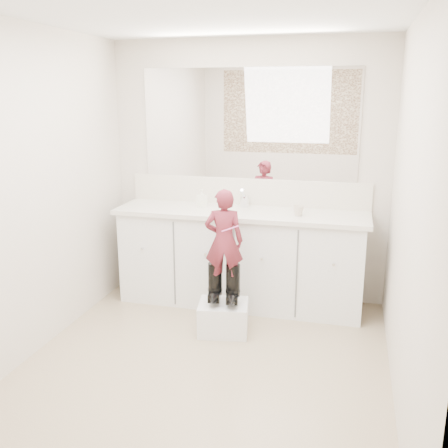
# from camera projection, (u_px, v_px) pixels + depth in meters

# --- Properties ---
(floor) EXTENTS (3.00, 3.00, 0.00)m
(floor) POSITION_uv_depth(u_px,v_px,m) (203.00, 368.00, 3.57)
(floor) COLOR #8D735C
(floor) RESTS_ON ground
(ceiling) EXTENTS (3.00, 3.00, 0.00)m
(ceiling) POSITION_uv_depth(u_px,v_px,m) (198.00, 8.00, 2.97)
(ceiling) COLOR white
(ceiling) RESTS_ON wall_back
(wall_back) EXTENTS (2.60, 0.00, 2.60)m
(wall_back) POSITION_uv_depth(u_px,v_px,m) (248.00, 172.00, 4.68)
(wall_back) COLOR beige
(wall_back) RESTS_ON floor
(wall_front) EXTENTS (2.60, 0.00, 2.60)m
(wall_front) POSITION_uv_depth(u_px,v_px,m) (82.00, 288.00, 1.87)
(wall_front) COLOR beige
(wall_front) RESTS_ON floor
(wall_left) EXTENTS (0.00, 3.00, 3.00)m
(wall_left) POSITION_uv_depth(u_px,v_px,m) (28.00, 195.00, 3.59)
(wall_left) COLOR beige
(wall_left) RESTS_ON floor
(wall_right) EXTENTS (0.00, 3.00, 3.00)m
(wall_right) POSITION_uv_depth(u_px,v_px,m) (410.00, 217.00, 2.96)
(wall_right) COLOR beige
(wall_right) RESTS_ON floor
(vanity_cabinet) EXTENTS (2.20, 0.55, 0.85)m
(vanity_cabinet) POSITION_uv_depth(u_px,v_px,m) (241.00, 259.00, 4.62)
(vanity_cabinet) COLOR silver
(vanity_cabinet) RESTS_ON floor
(countertop) EXTENTS (2.28, 0.58, 0.04)m
(countertop) POSITION_uv_depth(u_px,v_px,m) (241.00, 213.00, 4.49)
(countertop) COLOR beige
(countertop) RESTS_ON vanity_cabinet
(backsplash) EXTENTS (2.28, 0.03, 0.25)m
(backsplash) POSITION_uv_depth(u_px,v_px,m) (247.00, 192.00, 4.71)
(backsplash) COLOR beige
(backsplash) RESTS_ON countertop
(mirror) EXTENTS (2.00, 0.02, 1.00)m
(mirror) POSITION_uv_depth(u_px,v_px,m) (248.00, 124.00, 4.56)
(mirror) COLOR white
(mirror) RESTS_ON wall_back
(dot_panel) EXTENTS (2.00, 0.01, 1.20)m
(dot_panel) POSITION_uv_depth(u_px,v_px,m) (75.00, 168.00, 1.76)
(dot_panel) COLOR #472819
(dot_panel) RESTS_ON wall_front
(faucet) EXTENTS (0.08, 0.08, 0.10)m
(faucet) POSITION_uv_depth(u_px,v_px,m) (245.00, 202.00, 4.63)
(faucet) COLOR silver
(faucet) RESTS_ON countertop
(cup) EXTENTS (0.10, 0.10, 0.09)m
(cup) POSITION_uv_depth(u_px,v_px,m) (298.00, 211.00, 4.29)
(cup) COLOR beige
(cup) RESTS_ON countertop
(soap_bottle) EXTENTS (0.10, 0.10, 0.16)m
(soap_bottle) POSITION_uv_depth(u_px,v_px,m) (202.00, 198.00, 4.63)
(soap_bottle) COLOR white
(soap_bottle) RESTS_ON countertop
(step_stool) EXTENTS (0.45, 0.39, 0.25)m
(step_stool) POSITION_uv_depth(u_px,v_px,m) (223.00, 317.00, 4.10)
(step_stool) COLOR silver
(step_stool) RESTS_ON floor
(boot_left) EXTENTS (0.16, 0.24, 0.33)m
(boot_left) POSITION_uv_depth(u_px,v_px,m) (215.00, 282.00, 4.06)
(boot_left) COLOR black
(boot_left) RESTS_ON step_stool
(boot_right) EXTENTS (0.16, 0.24, 0.33)m
(boot_right) POSITION_uv_depth(u_px,v_px,m) (233.00, 284.00, 4.03)
(boot_right) COLOR black
(boot_right) RESTS_ON step_stool
(toddler) EXTENTS (0.34, 0.25, 0.84)m
(toddler) POSITION_uv_depth(u_px,v_px,m) (224.00, 241.00, 3.95)
(toddler) COLOR #A73348
(toddler) RESTS_ON step_stool
(toothbrush) EXTENTS (0.14, 0.04, 0.06)m
(toothbrush) POSITION_uv_depth(u_px,v_px,m) (230.00, 229.00, 3.83)
(toothbrush) COLOR #D05093
(toothbrush) RESTS_ON toddler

